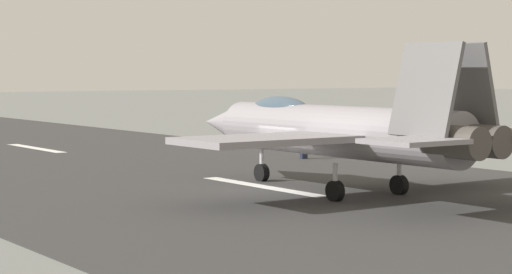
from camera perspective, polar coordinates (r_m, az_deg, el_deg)
ground_plane at (r=38.09m, az=1.07°, el=-3.14°), size 400.00×400.00×0.00m
runway_strip at (r=38.08m, az=1.09°, el=-3.12°), size 240.00×26.00×0.02m
fighter_jet at (r=36.72m, az=4.77°, el=0.45°), size 17.11×14.46×5.66m
crew_person at (r=51.37m, az=2.88°, el=-0.45°), size 0.35×0.69×1.59m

